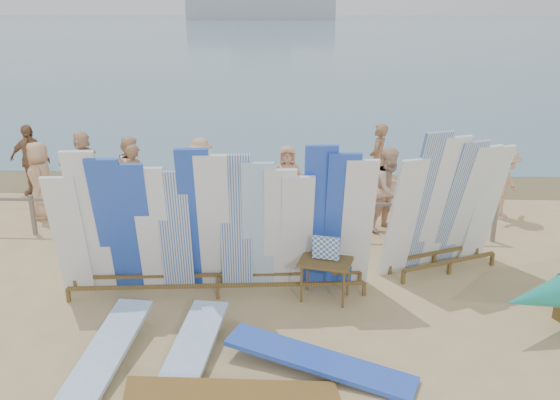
{
  "coord_description": "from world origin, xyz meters",
  "views": [
    {
      "loc": [
        1.95,
        -8.97,
        4.86
      ],
      "look_at": [
        1.46,
        2.37,
        1.08
      ],
      "focal_mm": 38.0,
      "sensor_mm": 36.0,
      "label": 1
    }
  ],
  "objects_px": {
    "beachgoer_11": "(83,161)",
    "flat_board_a": "(189,367)",
    "beach_chair_left": "(239,209)",
    "beachgoer_6": "(287,179)",
    "vendor_table": "(325,278)",
    "beachgoer_4": "(186,189)",
    "main_surfboard_rack": "(216,228)",
    "stroller": "(340,210)",
    "beachgoer_0": "(40,180)",
    "flat_board_b": "(103,371)",
    "beachgoer_extra_1": "(30,160)",
    "beachgoer_extra_0": "(505,184)",
    "beach_chair_right": "(295,213)",
    "side_surfboard_rack": "(446,208)",
    "beachgoer_2": "(132,174)",
    "beachgoer_3": "(201,170)",
    "beachgoer_1": "(136,181)",
    "flat_board_d": "(319,370)",
    "beachgoer_8": "(390,189)",
    "beachgoer_7": "(378,159)"
  },
  "relations": [
    {
      "from": "beachgoer_8",
      "to": "stroller",
      "type": "bearing_deg",
      "value": 136.77
    },
    {
      "from": "flat_board_d",
      "to": "flat_board_b",
      "type": "bearing_deg",
      "value": 112.92
    },
    {
      "from": "main_surfboard_rack",
      "to": "beachgoer_3",
      "type": "relative_size",
      "value": 3.28
    },
    {
      "from": "beach_chair_right",
      "to": "beachgoer_3",
      "type": "xyz_separation_m",
      "value": [
        -2.4,
        1.58,
        0.56
      ]
    },
    {
      "from": "beachgoer_2",
      "to": "beachgoer_extra_1",
      "type": "bearing_deg",
      "value": 74.48
    },
    {
      "from": "beachgoer_extra_0",
      "to": "beachgoer_2",
      "type": "height_order",
      "value": "beachgoer_2"
    },
    {
      "from": "beachgoer_11",
      "to": "flat_board_a",
      "type": "bearing_deg",
      "value": 43.35
    },
    {
      "from": "main_surfboard_rack",
      "to": "flat_board_a",
      "type": "height_order",
      "value": "main_surfboard_rack"
    },
    {
      "from": "flat_board_a",
      "to": "stroller",
      "type": "bearing_deg",
      "value": 72.04
    },
    {
      "from": "main_surfboard_rack",
      "to": "beachgoer_0",
      "type": "relative_size",
      "value": 2.99
    },
    {
      "from": "beachgoer_4",
      "to": "beachgoer_11",
      "type": "height_order",
      "value": "beachgoer_4"
    },
    {
      "from": "beachgoer_0",
      "to": "flat_board_a",
      "type": "bearing_deg",
      "value": 15.15
    },
    {
      "from": "beachgoer_7",
      "to": "beachgoer_1",
      "type": "xyz_separation_m",
      "value": [
        -5.89,
        -2.13,
        -0.05
      ]
    },
    {
      "from": "beachgoer_extra_1",
      "to": "beachgoer_0",
      "type": "height_order",
      "value": "beachgoer_extra_1"
    },
    {
      "from": "beach_chair_left",
      "to": "beachgoer_11",
      "type": "height_order",
      "value": "beachgoer_11"
    },
    {
      "from": "beachgoer_7",
      "to": "beachgoer_8",
      "type": "relative_size",
      "value": 0.99
    },
    {
      "from": "vendor_table",
      "to": "beachgoer_1",
      "type": "xyz_separation_m",
      "value": [
        -4.33,
        3.94,
        0.5
      ]
    },
    {
      "from": "main_surfboard_rack",
      "to": "side_surfboard_rack",
      "type": "relative_size",
      "value": 1.95
    },
    {
      "from": "beachgoer_3",
      "to": "beachgoer_11",
      "type": "bearing_deg",
      "value": -53.67
    },
    {
      "from": "beachgoer_2",
      "to": "beachgoer_7",
      "type": "bearing_deg",
      "value": -70.15
    },
    {
      "from": "flat_board_a",
      "to": "flat_board_d",
      "type": "xyz_separation_m",
      "value": [
        1.83,
        -0.0,
        0.0
      ]
    },
    {
      "from": "main_surfboard_rack",
      "to": "beachgoer_extra_0",
      "type": "height_order",
      "value": "main_surfboard_rack"
    },
    {
      "from": "flat_board_b",
      "to": "beachgoer_0",
      "type": "bearing_deg",
      "value": 124.55
    },
    {
      "from": "beachgoer_6",
      "to": "beachgoer_4",
      "type": "bearing_deg",
      "value": -155.85
    },
    {
      "from": "vendor_table",
      "to": "beach_chair_right",
      "type": "bearing_deg",
      "value": 112.86
    },
    {
      "from": "beachgoer_extra_1",
      "to": "beachgoer_extra_0",
      "type": "xyz_separation_m",
      "value": [
        11.93,
        -1.34,
        -0.11
      ]
    },
    {
      "from": "side_surfboard_rack",
      "to": "beachgoer_2",
      "type": "xyz_separation_m",
      "value": [
        -6.82,
        3.18,
        -0.33
      ]
    },
    {
      "from": "flat_board_b",
      "to": "main_surfboard_rack",
      "type": "bearing_deg",
      "value": 67.25
    },
    {
      "from": "beach_chair_left",
      "to": "beachgoer_extra_1",
      "type": "bearing_deg",
      "value": 171.24
    },
    {
      "from": "main_surfboard_rack",
      "to": "flat_board_a",
      "type": "distance_m",
      "value": 2.56
    },
    {
      "from": "flat_board_b",
      "to": "beachgoer_6",
      "type": "relative_size",
      "value": 1.65
    },
    {
      "from": "beachgoer_4",
      "to": "flat_board_a",
      "type": "bearing_deg",
      "value": 64.77
    },
    {
      "from": "beach_chair_left",
      "to": "beachgoer_6",
      "type": "xyz_separation_m",
      "value": [
        1.1,
        0.69,
        0.55
      ]
    },
    {
      "from": "beachgoer_6",
      "to": "beachgoer_extra_0",
      "type": "height_order",
      "value": "beachgoer_extra_0"
    },
    {
      "from": "vendor_table",
      "to": "beachgoer_1",
      "type": "relative_size",
      "value": 0.65
    },
    {
      "from": "flat_board_a",
      "to": "beach_chair_right",
      "type": "bearing_deg",
      "value": 81.89
    },
    {
      "from": "main_surfboard_rack",
      "to": "stroller",
      "type": "height_order",
      "value": "main_surfboard_rack"
    },
    {
      "from": "beach_chair_left",
      "to": "beachgoer_extra_0",
      "type": "relative_size",
      "value": 0.56
    },
    {
      "from": "beachgoer_3",
      "to": "beachgoer_0",
      "type": "height_order",
      "value": "beachgoer_0"
    },
    {
      "from": "side_surfboard_rack",
      "to": "flat_board_d",
      "type": "xyz_separation_m",
      "value": [
        -2.4,
        -3.39,
        -1.26
      ]
    },
    {
      "from": "beach_chair_left",
      "to": "beachgoer_8",
      "type": "height_order",
      "value": "beachgoer_8"
    },
    {
      "from": "flat_board_a",
      "to": "beach_chair_left",
      "type": "height_order",
      "value": "beach_chair_left"
    },
    {
      "from": "side_surfboard_rack",
      "to": "flat_board_a",
      "type": "distance_m",
      "value": 5.56
    },
    {
      "from": "flat_board_d",
      "to": "beachgoer_8",
      "type": "bearing_deg",
      "value": 3.42
    },
    {
      "from": "beach_chair_left",
      "to": "main_surfboard_rack",
      "type": "bearing_deg",
      "value": -81.3
    },
    {
      "from": "beachgoer_6",
      "to": "beachgoer_3",
      "type": "xyz_separation_m",
      "value": [
        -2.2,
        0.6,
        0.02
      ]
    },
    {
      "from": "side_surfboard_rack",
      "to": "beachgoer_extra_1",
      "type": "height_order",
      "value": "side_surfboard_rack"
    },
    {
      "from": "main_surfboard_rack",
      "to": "beach_chair_right",
      "type": "relative_size",
      "value": 5.72
    },
    {
      "from": "vendor_table",
      "to": "beachgoer_4",
      "type": "xyz_separation_m",
      "value": [
        -3.05,
        3.48,
        0.46
      ]
    },
    {
      "from": "main_surfboard_rack",
      "to": "beachgoer_extra_1",
      "type": "xyz_separation_m",
      "value": [
        -5.74,
        5.46,
        -0.28
      ]
    }
  ]
}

